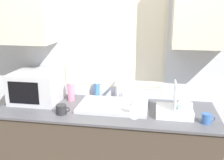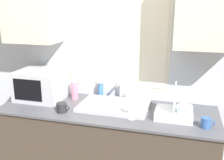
{
  "view_description": "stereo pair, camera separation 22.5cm",
  "coord_description": "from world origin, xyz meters",
  "px_view_note": "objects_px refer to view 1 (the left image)",
  "views": [
    {
      "loc": [
        0.42,
        -1.84,
        1.81
      ],
      "look_at": [
        0.06,
        0.3,
        1.2
      ],
      "focal_mm": 42.0,
      "sensor_mm": 36.0,
      "label": 1
    },
    {
      "loc": [
        0.64,
        -1.79,
        1.81
      ],
      "look_at": [
        0.06,
        0.3,
        1.2
      ],
      "focal_mm": 42.0,
      "sensor_mm": 36.0,
      "label": 2
    }
  ],
  "objects_px": {
    "faucet": "(118,88)",
    "dish_rack": "(176,109)",
    "soap_bottle": "(97,90)",
    "spray_bottle": "(71,89)",
    "mug_near_sink": "(62,109)",
    "wine_glass": "(134,101)",
    "microwave": "(37,87)"
  },
  "relations": [
    {
      "from": "soap_bottle",
      "to": "spray_bottle",
      "type": "bearing_deg",
      "value": -152.48
    },
    {
      "from": "mug_near_sink",
      "to": "soap_bottle",
      "type": "bearing_deg",
      "value": 65.55
    },
    {
      "from": "microwave",
      "to": "soap_bottle",
      "type": "relative_size",
      "value": 2.48
    },
    {
      "from": "microwave",
      "to": "dish_rack",
      "type": "height_order",
      "value": "microwave"
    },
    {
      "from": "mug_near_sink",
      "to": "spray_bottle",
      "type": "bearing_deg",
      "value": 93.99
    },
    {
      "from": "soap_bottle",
      "to": "wine_glass",
      "type": "distance_m",
      "value": 0.6
    },
    {
      "from": "dish_rack",
      "to": "soap_bottle",
      "type": "relative_size",
      "value": 1.69
    },
    {
      "from": "microwave",
      "to": "mug_near_sink",
      "type": "height_order",
      "value": "microwave"
    },
    {
      "from": "dish_rack",
      "to": "soap_bottle",
      "type": "height_order",
      "value": "dish_rack"
    },
    {
      "from": "microwave",
      "to": "spray_bottle",
      "type": "height_order",
      "value": "microwave"
    },
    {
      "from": "faucet",
      "to": "mug_near_sink",
      "type": "xyz_separation_m",
      "value": [
        -0.42,
        -0.45,
        -0.08
      ]
    },
    {
      "from": "soap_bottle",
      "to": "faucet",
      "type": "bearing_deg",
      "value": -3.28
    },
    {
      "from": "microwave",
      "to": "mug_near_sink",
      "type": "relative_size",
      "value": 3.67
    },
    {
      "from": "faucet",
      "to": "dish_rack",
      "type": "xyz_separation_m",
      "value": [
        0.54,
        -0.32,
        -0.06
      ]
    },
    {
      "from": "faucet",
      "to": "wine_glass",
      "type": "xyz_separation_m",
      "value": [
        0.2,
        -0.42,
        0.03
      ]
    },
    {
      "from": "mug_near_sink",
      "to": "wine_glass",
      "type": "bearing_deg",
      "value": 1.98
    },
    {
      "from": "microwave",
      "to": "dish_rack",
      "type": "distance_m",
      "value": 1.31
    },
    {
      "from": "faucet",
      "to": "microwave",
      "type": "distance_m",
      "value": 0.78
    },
    {
      "from": "microwave",
      "to": "faucet",
      "type": "bearing_deg",
      "value": 13.03
    },
    {
      "from": "faucet",
      "to": "microwave",
      "type": "bearing_deg",
      "value": -166.97
    },
    {
      "from": "microwave",
      "to": "wine_glass",
      "type": "height_order",
      "value": "microwave"
    },
    {
      "from": "microwave",
      "to": "spray_bottle",
      "type": "bearing_deg",
      "value": 11.88
    },
    {
      "from": "faucet",
      "to": "spray_bottle",
      "type": "height_order",
      "value": "spray_bottle"
    },
    {
      "from": "wine_glass",
      "to": "spray_bottle",
      "type": "bearing_deg",
      "value": 153.82
    },
    {
      "from": "dish_rack",
      "to": "spray_bottle",
      "type": "bearing_deg",
      "value": 168.05
    },
    {
      "from": "faucet",
      "to": "dish_rack",
      "type": "bearing_deg",
      "value": -30.29
    },
    {
      "from": "microwave",
      "to": "wine_glass",
      "type": "bearing_deg",
      "value": -14.44
    },
    {
      "from": "dish_rack",
      "to": "mug_near_sink",
      "type": "height_order",
      "value": "dish_rack"
    },
    {
      "from": "soap_bottle",
      "to": "mug_near_sink",
      "type": "bearing_deg",
      "value": -114.45
    },
    {
      "from": "faucet",
      "to": "spray_bottle",
      "type": "xyz_separation_m",
      "value": [
        -0.44,
        -0.11,
        -0.0
      ]
    },
    {
      "from": "spray_bottle",
      "to": "soap_bottle",
      "type": "relative_size",
      "value": 1.36
    },
    {
      "from": "dish_rack",
      "to": "soap_bottle",
      "type": "xyz_separation_m",
      "value": [
        -0.75,
        0.33,
        0.02
      ]
    }
  ]
}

